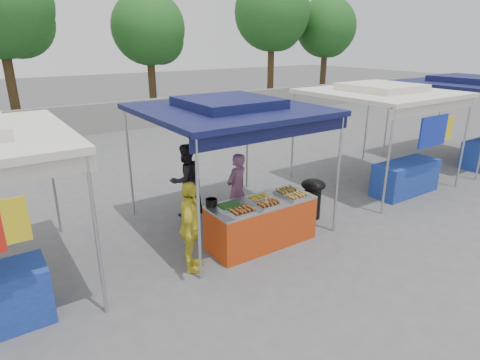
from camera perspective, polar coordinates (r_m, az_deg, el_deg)
ground_plane at (r=7.68m, az=2.54°, el=-8.65°), size 80.00×80.00×0.00m
back_wall at (r=17.18m, az=-20.07°, el=8.16°), size 40.00×0.25×1.20m
main_canopy at (r=7.67m, az=-1.57°, el=10.10°), size 3.20×3.20×2.57m
neighbor_stall_right at (r=10.65m, az=20.73°, el=7.29°), size 3.20×3.20×2.57m
neighbor_stall_far at (r=14.08m, az=30.44°, el=8.57°), size 3.20×3.20×2.57m
tree_1 at (r=18.37m, az=-30.80°, el=20.24°), size 3.98×3.98×6.85m
tree_2 at (r=20.32m, az=-12.53°, el=19.93°), size 3.43×3.36×5.77m
tree_3 at (r=23.70m, az=4.79°, el=22.23°), size 4.08×4.08×7.01m
tree_4 at (r=26.08m, az=12.29°, el=20.13°), size 3.56×3.51×6.03m
vendor_table at (r=7.42m, az=3.05°, el=-6.05°), size 2.00×0.80×0.85m
food_tray_fl at (r=6.73m, az=0.32°, el=-4.47°), size 0.42×0.30×0.07m
food_tray_fm at (r=7.03m, az=4.05°, el=-3.44°), size 0.42×0.30×0.07m
food_tray_fr at (r=7.43m, az=8.05°, el=-2.31°), size 0.42×0.30×0.07m
food_tray_bl at (r=6.94m, az=-1.46°, el=-3.72°), size 0.42×0.30×0.07m
food_tray_bm at (r=7.30m, az=2.65°, el=-2.52°), size 0.42×0.30×0.07m
food_tray_br at (r=7.65m, az=6.62°, el=-1.59°), size 0.42×0.30×0.07m
cooking_pot at (r=7.04m, az=-4.09°, el=-3.18°), size 0.21×0.21×0.12m
skewer_cup at (r=6.98m, az=3.78°, el=-3.52°), size 0.08×0.08×0.10m
wok_burner at (r=8.57m, az=10.30°, el=-2.13°), size 0.51×0.51×0.86m
crate_left at (r=7.72m, az=-2.23°, el=-7.20°), size 0.52×0.36×0.31m
crate_right at (r=8.25m, az=1.44°, el=-5.40°), size 0.50×0.35×0.30m
crate_stacked at (r=8.13m, az=1.46°, el=-3.53°), size 0.47×0.33×0.28m
vendor_woman at (r=8.11m, az=-0.46°, el=-1.29°), size 0.63×0.50×1.49m
helper_man at (r=8.58m, az=-7.68°, el=0.00°), size 0.84×0.70×1.57m
customer_person at (r=6.49m, az=-7.07°, el=-6.74°), size 0.77×0.97×1.53m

